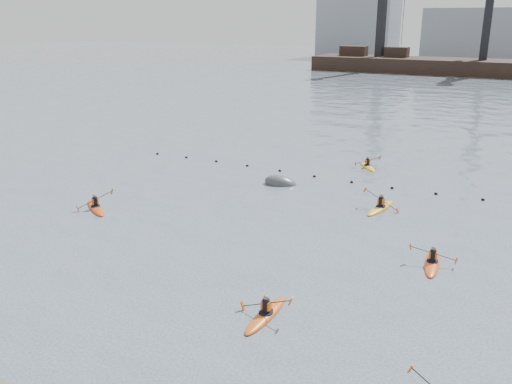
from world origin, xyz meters
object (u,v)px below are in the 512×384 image
kayaker_0 (266,314)px  mooring_buoy (281,184)px  kayaker_3 (381,207)px  kayaker_2 (96,207)px  kayaker_4 (432,262)px  kayaker_5 (367,166)px

kayaker_0 → mooring_buoy: (-7.36, 16.85, -0.10)m
kayaker_3 → mooring_buoy: (-7.90, 1.89, -0.11)m
kayaker_0 → kayaker_2: size_ratio=1.05×
kayaker_3 → kayaker_4: 8.12m
kayaker_0 → kayaker_3: kayaker_3 is taller
kayaker_2 → kayaker_5: (12.25, 17.88, -0.01)m
kayaker_2 → mooring_buoy: 13.14m
kayaker_5 → mooring_buoy: kayaker_5 is taller
kayaker_5 → mooring_buoy: (-4.17, -7.52, -0.10)m
kayaker_2 → kayaker_4: 20.53m
kayaker_0 → kayaker_3: size_ratio=0.94×
kayaker_0 → kayaker_2: kayaker_2 is taller
kayaker_4 → kayaker_5: (-8.20, 16.19, -0.01)m
kayaker_2 → kayaker_0: bearing=-78.5°
kayaker_2 → mooring_buoy: size_ratio=1.33×
mooring_buoy → kayaker_5: bearing=61.0°
kayaker_4 → mooring_buoy: kayaker_4 is taller
mooring_buoy → kayaker_0: bearing=-66.4°
kayaker_0 → kayaker_4: 9.59m
kayaker_5 → kayaker_0: bearing=-118.9°
kayaker_4 → kayaker_5: bearing=-71.2°
kayaker_2 → kayaker_4: kayaker_2 is taller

